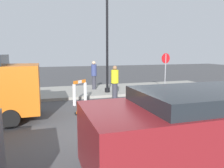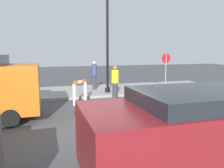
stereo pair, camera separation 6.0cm
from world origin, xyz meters
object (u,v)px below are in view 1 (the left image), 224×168
at_px(streetlamp_post, 107,19).
at_px(person_pedestrian, 94,74).
at_px(parked_car_1, 202,129).
at_px(stop_sign, 165,65).
at_px(person_worker, 115,81).

distance_m(streetlamp_post, person_pedestrian, 3.34).
bearing_deg(parked_car_1, stop_sign, 63.35).
height_order(person_worker, parked_car_1, parked_car_1).
relative_size(person_worker, parked_car_1, 0.38).
bearing_deg(person_worker, person_pedestrian, -147.39).
relative_size(stop_sign, parked_car_1, 0.49).
bearing_deg(stop_sign, parked_car_1, 54.36).
height_order(streetlamp_post, parked_car_1, streetlamp_post).
height_order(stop_sign, person_worker, stop_sign).
xyz_separation_m(streetlamp_post, stop_sign, (3.49, -0.35, -2.55)).
xyz_separation_m(person_pedestrian, parked_car_1, (-0.07, -9.62, -0.09)).
relative_size(streetlamp_post, stop_sign, 2.90).
relative_size(stop_sign, person_pedestrian, 1.27).
xyz_separation_m(stop_sign, person_pedestrian, (-4.00, 1.53, -0.54)).
distance_m(streetlamp_post, stop_sign, 4.34).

